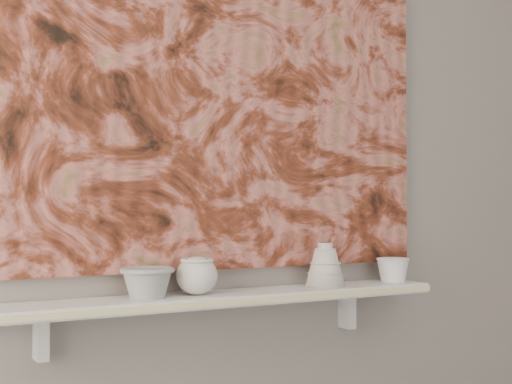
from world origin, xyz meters
TOP-DOWN VIEW (x-y plane):
  - wall_back at (0.00, 1.60)m, footprint 3.60×0.00m
  - shelf at (0.00, 1.51)m, footprint 1.40×0.18m
  - shelf_stripe at (0.00, 1.41)m, footprint 1.40×0.01m
  - bracket_left at (-0.49, 1.57)m, footprint 0.03×0.06m
  - bracket_right at (0.49, 1.57)m, footprint 0.03×0.06m
  - painting at (0.00, 1.59)m, footprint 1.50×0.02m
  - house_motif at (0.45, 1.57)m, footprint 0.09×0.00m
  - bowl_grey at (-0.22, 1.51)m, footprint 0.18×0.18m
  - cup_cream at (-0.08, 1.51)m, footprint 0.14×0.14m
  - bell_vessel at (0.36, 1.51)m, footprint 0.15×0.15m
  - bowl_white at (0.63, 1.51)m, footprint 0.12×0.12m

SIDE VIEW (x-z plane):
  - bracket_left at x=-0.49m, z-range 0.78..0.90m
  - bracket_right at x=0.49m, z-range 0.78..0.90m
  - shelf at x=0.00m, z-range 0.90..0.93m
  - shelf_stripe at x=0.00m, z-range 0.91..0.92m
  - bowl_white at x=0.63m, z-range 0.93..1.01m
  - bowl_grey at x=-0.22m, z-range 0.93..1.01m
  - cup_cream at x=-0.08m, z-range 0.93..1.04m
  - bell_vessel at x=0.36m, z-range 0.93..1.07m
  - house_motif at x=0.45m, z-range 1.19..1.27m
  - wall_back at x=0.00m, z-range -0.45..3.15m
  - painting at x=0.00m, z-range 0.99..2.09m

